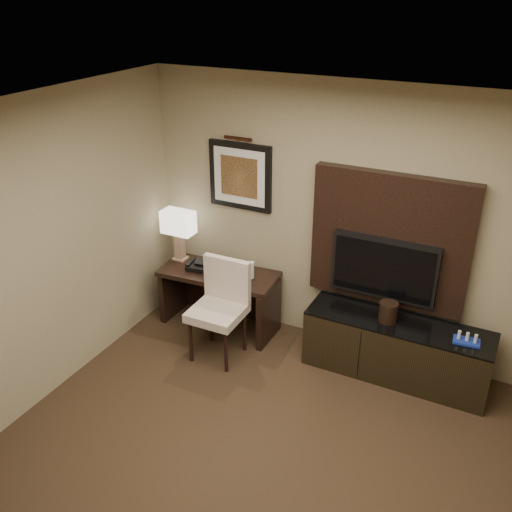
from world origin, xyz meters
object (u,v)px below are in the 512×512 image
Objects in this scene: desk_phone at (197,265)px; ice_bucket at (388,312)px; tv at (384,268)px; minibar_tray at (467,338)px; water_bottle at (251,270)px; credenza at (396,349)px; table_lamp at (179,234)px; desk at (220,299)px; desk_chair at (217,312)px.

ice_bucket is at bearing -7.33° from desk_phone.
tv reaches higher than desk_phone.
tv is 0.96m from minibar_tray.
tv is 5.53× the size of water_bottle.
desk_phone is at bearing -173.11° from tv.
table_lamp reaches higher than credenza.
desk is 0.46m from desk_phone.
table_lamp is (-0.53, 0.08, 0.64)m from desk.
table_lamp reaches higher than ice_bucket.
credenza is at bearing -38.26° from tv.
desk_phone is at bearing 179.82° from minibar_tray.
water_bottle is at bearing -0.46° from desk_phone.
desk is 0.72× the size of credenza.
desk_phone is 0.90× the size of minibar_tray.
desk is at bearing 179.39° from ice_bucket.
desk_chair reaches higher than minibar_tray.
table_lamp is (-0.79, 0.57, 0.46)m from desk_chair.
ice_bucket is (2.07, 0.02, -0.03)m from desk_phone.
ice_bucket is at bearing -58.17° from tv.
credenza is 0.41m from ice_bucket.
tv is 1.63× the size of table_lamp.
water_bottle is at bearing -173.41° from tv.
desk_chair is 0.70m from desk_phone.
desk is at bearing -8.06° from table_lamp.
desk_chair is 5.40× the size of ice_bucket.
table_lamp reaches higher than water_bottle.
minibar_tray reaches higher than credenza.
table_lamp is 0.41m from desk_phone.
desk_chair reaches higher than desk.
minibar_tray is at bearing -4.67° from credenza.
desk is 1.86m from ice_bucket.
desk_chair is 4.55× the size of minibar_tray.
water_bottle is (0.61, 0.08, 0.04)m from desk_phone.
desk_phone reaches higher than minibar_tray.
ice_bucket is at bearing -2.20° from water_bottle.
water_bottle reaches higher than desk_phone.
desk is 1.94m from credenza.
ice_bucket is at bearing -4.81° from desk.
desk_chair is 5.77× the size of water_bottle.
minibar_tray is (0.85, -0.24, -0.38)m from tv.
desk_chair is at bearing -49.89° from desk_phone.
table_lamp is 2.99× the size of desk_phone.
table_lamp reaches higher than desk_chair.
ice_bucket reaches higher than desk_phone.
minibar_tray is at bearing -2.66° from ice_bucket.
water_bottle reaches higher than minibar_tray.
desk is 6.49× the size of ice_bucket.
credenza is 8.42× the size of desk_phone.
water_bottle is 2.18m from minibar_tray.
tv is at bearing -1.12° from desk_phone.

